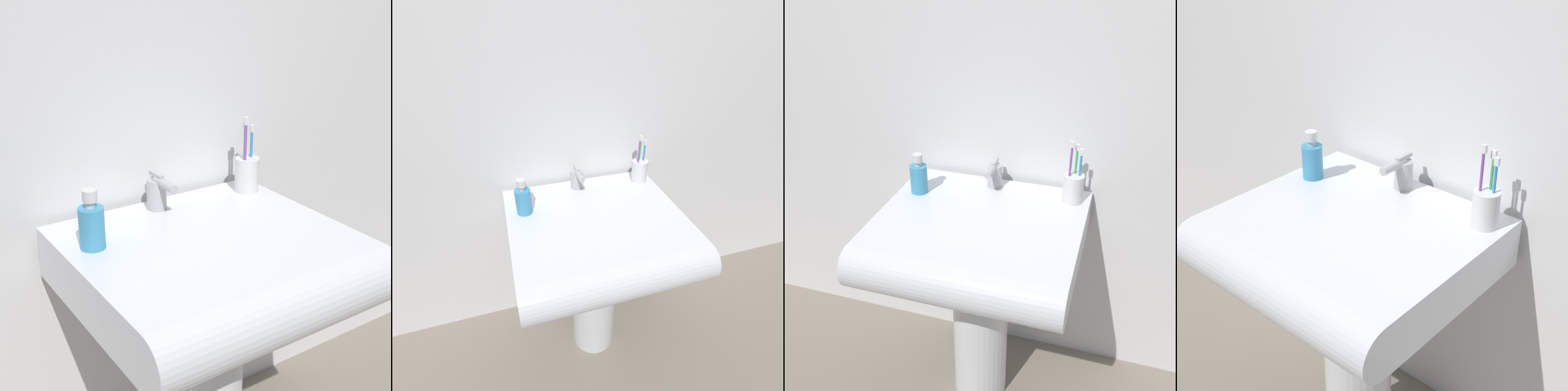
# 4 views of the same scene
# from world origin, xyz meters

# --- Properties ---
(ground_plane) EXTENTS (6.00, 6.00, 0.00)m
(ground_plane) POSITION_xyz_m (0.00, 0.00, 0.00)
(ground_plane) COLOR gray
(ground_plane) RESTS_ON ground
(wall_back) EXTENTS (5.00, 0.05, 2.40)m
(wall_back) POSITION_xyz_m (0.00, 0.30, 1.20)
(wall_back) COLOR white
(wall_back) RESTS_ON ground
(sink_pedestal) EXTENTS (0.19, 0.19, 0.61)m
(sink_pedestal) POSITION_xyz_m (0.00, 0.00, 0.31)
(sink_pedestal) COLOR white
(sink_pedestal) RESTS_ON ground
(sink_basin) EXTENTS (0.62, 0.58, 0.13)m
(sink_basin) POSITION_xyz_m (0.00, -0.05, 0.67)
(sink_basin) COLOR white
(sink_basin) RESTS_ON sink_pedestal
(faucet) EXTENTS (0.05, 0.11, 0.10)m
(faucet) POSITION_xyz_m (-0.01, 0.19, 0.79)
(faucet) COLOR #B7B7BC
(faucet) RESTS_ON sink_basin
(toothbrush_cup) EXTENTS (0.06, 0.06, 0.21)m
(toothbrush_cup) POSITION_xyz_m (0.25, 0.18, 0.79)
(toothbrush_cup) COLOR white
(toothbrush_cup) RESTS_ON sink_basin
(soap_bottle) EXTENTS (0.06, 0.06, 0.14)m
(soap_bottle) POSITION_xyz_m (-0.24, 0.09, 0.79)
(soap_bottle) COLOR #3F99CC
(soap_bottle) RESTS_ON sink_basin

